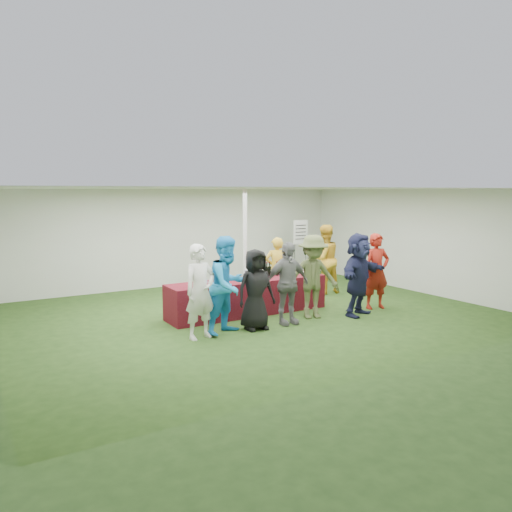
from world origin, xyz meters
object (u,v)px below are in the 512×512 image
customer_5 (359,274)px  customer_3 (287,283)px  customer_2 (256,289)px  staff_back (324,259)px  customer_0 (200,292)px  customer_1 (228,285)px  customer_6 (377,271)px  serving_table (248,297)px  staff_pourer (276,269)px  customer_4 (313,277)px  wine_list_sign (300,237)px  dump_bucket (311,271)px

customer_5 → customer_3: bearing=152.2°
customer_3 → customer_2: bearing=-177.9°
staff_back → customer_2: (-3.27, -2.00, -0.12)m
staff_back → customer_0: (-4.43, -2.00, -0.04)m
customer_1 → customer_6: size_ratio=1.07×
customer_1 → customer_2: size_ratio=1.17×
customer_1 → customer_3: customer_1 is taller
serving_table → customer_2: bearing=-113.4°
staff_pourer → customer_4: 1.88m
staff_back → serving_table: bearing=20.1°
staff_pourer → customer_6: bearing=150.7°
customer_0 → customer_5: size_ratio=0.97×
staff_pourer → serving_table: bearing=56.1°
staff_back → customer_4: bearing=49.1°
serving_table → customer_2: size_ratio=2.31×
customer_0 → customer_4: customer_4 is taller
customer_6 → wine_list_sign: bearing=92.4°
customer_3 → customer_4: 0.75m
serving_table → customer_3: bearing=-78.5°
dump_bucket → customer_0: bearing=-163.9°
serving_table → wine_list_sign: size_ratio=2.00×
wine_list_sign → customer_1: (-4.39, -3.75, -0.40)m
staff_back → staff_pourer: bearing=4.2°
staff_pourer → customer_1: bearing=62.5°
customer_2 → customer_6: bearing=4.1°
customer_4 → customer_1: bearing=-161.7°
staff_pourer → customer_3: (-1.05, -1.97, 0.05)m
serving_table → customer_3: customer_3 is taller
staff_back → customer_4: 2.61m
dump_bucket → customer_0: 3.31m
customer_5 → customer_2: bearing=153.9°
customer_3 → customer_4: customer_4 is taller
staff_pourer → customer_5: size_ratio=0.87×
customer_3 → dump_bucket: bearing=38.3°
staff_pourer → customer_3: customer_3 is taller
customer_1 → customer_6: customer_1 is taller
wine_list_sign → staff_pourer: bearing=-138.2°
customer_3 → customer_0: bearing=-177.3°
serving_table → customer_4: customer_4 is taller
serving_table → customer_5: 2.41m
wine_list_sign → customer_2: wine_list_sign is taller
staff_pourer → customer_4: bearing=103.7°
staff_back → customer_4: staff_back is taller
dump_bucket → staff_back: bearing=40.8°
customer_0 → customer_6: size_ratio=1.01×
customer_0 → staff_pourer: bearing=23.1°
customer_2 → customer_5: bearing=-1.9°
customer_0 → customer_5: customer_5 is taller
wine_list_sign → customer_1: size_ratio=0.98×
dump_bucket → customer_5: bearing=-69.7°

